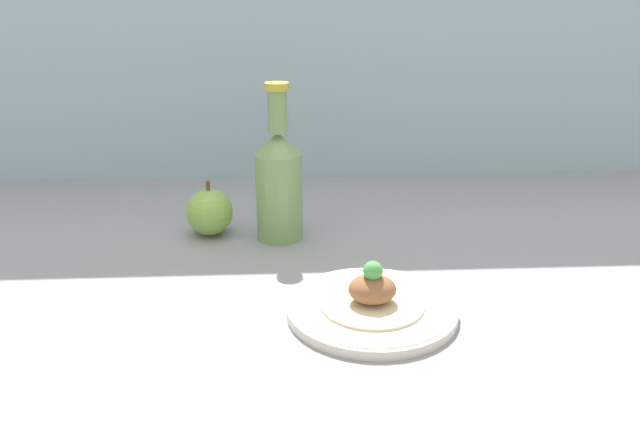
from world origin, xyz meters
The scene contains 5 objects.
ground_plane centered at (0.00, 0.00, -2.00)cm, with size 180.00×110.00×4.00cm, color gray.
plate centered at (4.53, -9.34, 0.81)cm, with size 22.41×22.41×1.53cm.
plated_food centered at (4.53, -9.34, 3.03)cm, with size 13.69×13.69×6.17cm.
cider_bottle centered at (-7.61, 17.41, 10.02)cm, with size 7.77×7.77×26.12cm.
apple centered at (-19.58, 19.47, 3.99)cm, with size 7.97×7.97×9.50cm.
Camera 1 is at (-6.07, -80.98, 40.81)cm, focal length 35.00 mm.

